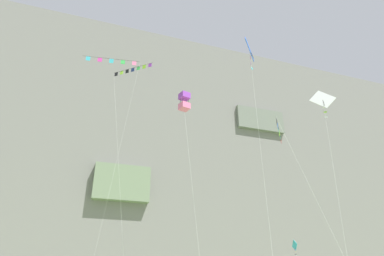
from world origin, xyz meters
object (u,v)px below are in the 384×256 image
Objects in this scene: kite_diamond_mid_center at (250,52)px; kite_diamond_far_left at (295,249)px; kite_banner_upper_mid at (132,78)px; kite_diamond_low_left at (323,102)px; kite_banner_near_cliff at (111,68)px; kite_banner_upper_right at (286,145)px; kite_box_mid_left at (184,102)px.

kite_diamond_mid_center is 28.65m from kite_diamond_far_left.
kite_banner_upper_mid reaches higher than kite_diamond_mid_center.
kite_banner_near_cliff reaches higher than kite_diamond_low_left.
kite_diamond_low_left is at bearing -39.58° from kite_banner_near_cliff.
kite_box_mid_left is at bearing 109.46° from kite_banner_upper_right.
kite_banner_upper_mid is 1.44× the size of kite_diamond_low_left.
kite_diamond_low_left reaches higher than kite_diamond_far_left.
kite_diamond_mid_center reaches higher than kite_diamond_far_left.
kite_diamond_low_left is 13.69m from kite_box_mid_left.
kite_banner_upper_mid is 3.06× the size of kite_diamond_far_left.
kite_diamond_mid_center is 1.76× the size of kite_banner_upper_right.
kite_diamond_far_left is at bearing 7.10° from kite_banner_upper_mid.
kite_banner_near_cliff is 13.95m from kite_box_mid_left.
kite_diamond_low_left is 2.13× the size of kite_diamond_far_left.
kite_diamond_low_left is 23.01m from kite_diamond_far_left.
kite_banner_upper_mid reaches higher than kite_banner_upper_right.
kite_banner_upper_mid reaches higher than kite_diamond_low_left.
kite_box_mid_left is at bearing -149.33° from kite_diamond_far_left.
kite_diamond_far_left is (26.73, 3.02, -21.14)m from kite_banner_near_cliff.
kite_banner_upper_right is (8.61, -19.66, -16.28)m from kite_banner_upper_mid.
kite_diamond_low_left is 1.50× the size of kite_banner_upper_right.
kite_diamond_far_left is at bearing 55.86° from kite_banner_upper_right.
kite_diamond_far_left is 0.44× the size of kite_box_mid_left.
kite_banner_upper_mid is 2.15× the size of kite_banner_upper_right.
kite_box_mid_left is (-11.49, 7.20, 1.89)m from kite_diamond_low_left.
kite_banner_near_cliff reaches higher than kite_box_mid_left.
kite_diamond_mid_center is 20.75m from kite_banner_near_cliff.
kite_diamond_low_left is at bearing 27.93° from kite_banner_upper_right.
kite_banner_near_cliff is at bearing -179.24° from kite_banner_upper_mid.
kite_banner_near_cliff is at bearing 131.35° from kite_box_mid_left.
kite_diamond_low_left is at bearing 3.97° from kite_diamond_mid_center.
kite_banner_upper_mid is 19.15m from kite_diamond_mid_center.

